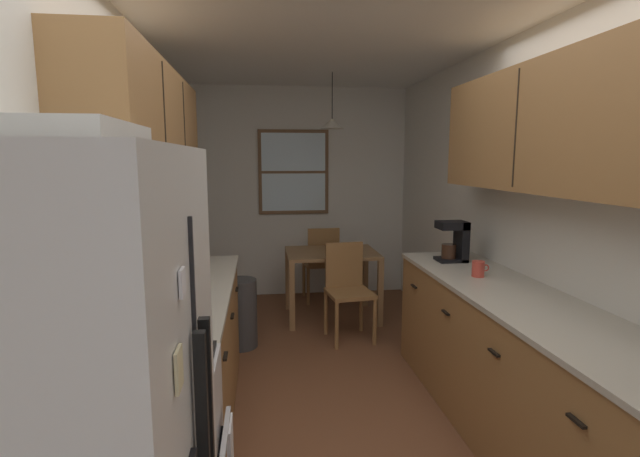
% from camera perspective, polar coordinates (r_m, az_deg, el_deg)
% --- Properties ---
extents(ground_plane, '(12.00, 12.00, 0.00)m').
position_cam_1_polar(ground_plane, '(3.60, 1.60, -19.55)').
color(ground_plane, brown).
extents(wall_left, '(0.10, 9.00, 2.55)m').
position_cam_1_polar(wall_left, '(3.28, -22.31, 0.54)').
color(wall_left, silver).
rests_on(wall_left, ground).
extents(wall_right, '(0.10, 9.00, 2.55)m').
position_cam_1_polar(wall_right, '(3.66, 23.04, 1.28)').
color(wall_right, silver).
rests_on(wall_right, ground).
extents(wall_back, '(4.40, 0.10, 2.55)m').
position_cam_1_polar(wall_back, '(5.82, -2.39, 4.40)').
color(wall_back, silver).
rests_on(wall_back, ground).
extents(ceiling_slab, '(4.40, 9.00, 0.08)m').
position_cam_1_polar(ceiling_slab, '(3.30, 1.80, 24.27)').
color(ceiling_slab, white).
extents(microwave_over_range, '(0.39, 0.60, 0.35)m').
position_cam_1_polar(microwave_over_range, '(1.76, -27.77, 5.74)').
color(microwave_over_range, white).
extents(counter_left, '(0.64, 1.87, 0.90)m').
position_cam_1_polar(counter_left, '(3.21, -16.26, -14.65)').
color(counter_left, olive).
rests_on(counter_left, ground).
extents(upper_cabinets_left, '(0.33, 1.95, 0.73)m').
position_cam_1_polar(upper_cabinets_left, '(2.94, -20.32, 10.99)').
color(upper_cabinets_left, olive).
extents(counter_right, '(0.64, 3.22, 0.90)m').
position_cam_1_polar(counter_right, '(2.91, 25.90, -17.69)').
color(counter_right, olive).
rests_on(counter_right, ground).
extents(upper_cabinets_right, '(0.33, 2.90, 0.73)m').
position_cam_1_polar(upper_cabinets_right, '(2.68, 31.05, 11.00)').
color(upper_cabinets_right, olive).
extents(dining_table, '(0.95, 0.73, 0.72)m').
position_cam_1_polar(dining_table, '(4.97, 1.42, -4.14)').
color(dining_table, olive).
rests_on(dining_table, ground).
extents(dining_chair_near, '(0.45, 0.45, 0.90)m').
position_cam_1_polar(dining_chair_near, '(4.46, 3.37, -7.03)').
color(dining_chair_near, olive).
rests_on(dining_chair_near, ground).
extents(dining_chair_far, '(0.42, 0.42, 0.90)m').
position_cam_1_polar(dining_chair_far, '(5.54, 0.24, -3.91)').
color(dining_chair_far, olive).
rests_on(dining_chair_far, ground).
extents(pendant_light, '(0.25, 0.25, 0.56)m').
position_cam_1_polar(pendant_light, '(4.86, 1.49, 12.67)').
color(pendant_light, black).
extents(back_window, '(0.85, 0.05, 1.02)m').
position_cam_1_polar(back_window, '(5.73, -3.24, 6.88)').
color(back_window, brown).
extents(trash_bin, '(0.31, 0.31, 0.62)m').
position_cam_1_polar(trash_bin, '(4.34, -9.74, -10.17)').
color(trash_bin, '#3F3F42').
rests_on(trash_bin, ground).
extents(storage_canister, '(0.13, 0.13, 0.17)m').
position_cam_1_polar(storage_canister, '(2.40, -19.29, -9.14)').
color(storage_canister, '#265999').
rests_on(storage_canister, counter_left).
extents(dish_towel, '(0.02, 0.16, 0.24)m').
position_cam_1_polar(dish_towel, '(2.17, -10.87, -24.96)').
color(dish_towel, white).
extents(coffee_maker, '(0.22, 0.18, 0.31)m').
position_cam_1_polar(coffee_maker, '(3.79, 16.17, -1.39)').
color(coffee_maker, black).
rests_on(coffee_maker, counter_right).
extents(mug_spare, '(0.12, 0.08, 0.11)m').
position_cam_1_polar(mug_spare, '(3.36, 18.75, -4.68)').
color(mug_spare, '#BF3F33').
rests_on(mug_spare, counter_right).
extents(table_serving_bowl, '(0.19, 0.19, 0.06)m').
position_cam_1_polar(table_serving_bowl, '(5.00, 2.17, -2.34)').
color(table_serving_bowl, '#E0D14C').
rests_on(table_serving_bowl, dining_table).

